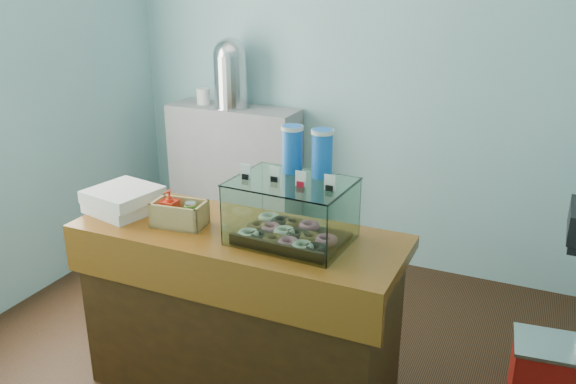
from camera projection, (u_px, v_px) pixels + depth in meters
The scene contains 9 objects.
ground at pixel (264, 361), 3.42m from camera, with size 3.50×3.50×0.00m, color black.
room_shell at pixel (265, 52), 2.82m from camera, with size 3.54×3.04×2.82m.
counter at pixel (240, 312), 3.04m from camera, with size 1.60×0.60×0.90m.
back_shelf at pixel (235, 177), 4.70m from camera, with size 1.00×0.32×1.10m, color gray.
display_case at pixel (294, 206), 2.75m from camera, with size 0.54×0.41×0.51m.
condiment_crate at pixel (178, 213), 2.93m from camera, with size 0.26×0.17×0.17m.
pastry_boxes at pixel (124, 200), 3.10m from camera, with size 0.38×0.38×0.12m.
coffee_urn at pixel (231, 71), 4.40m from camera, with size 0.27×0.27×0.51m.
red_cooler at pixel (551, 374), 3.03m from camera, with size 0.42×0.34×0.34m.
Camera 1 is at (1.31, -2.56, 2.07)m, focal length 38.00 mm.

